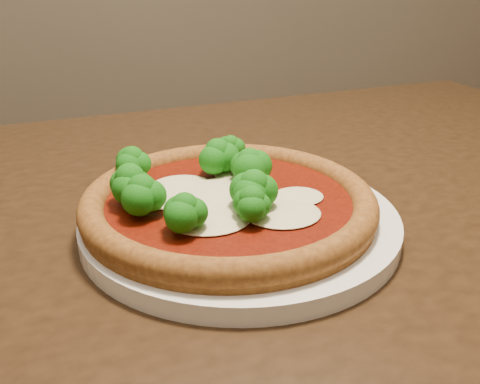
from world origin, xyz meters
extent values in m
cube|color=black|center=(0.15, -0.05, 0.73)|extent=(1.32, 1.06, 0.04)
cylinder|color=black|center=(0.63, 0.43, 0.35)|extent=(0.06, 0.06, 0.71)
cylinder|color=white|center=(0.08, -0.09, 0.76)|extent=(0.31, 0.31, 0.02)
cylinder|color=brown|center=(0.07, -0.09, 0.77)|extent=(0.28, 0.28, 0.01)
torus|color=brown|center=(0.07, -0.09, 0.78)|extent=(0.29, 0.29, 0.03)
cylinder|color=#631004|center=(0.07, -0.09, 0.78)|extent=(0.24, 0.24, 0.00)
ellipsoid|color=beige|center=(0.04, -0.13, 0.78)|extent=(0.08, 0.07, 0.01)
ellipsoid|color=beige|center=(0.09, -0.03, 0.78)|extent=(0.05, 0.05, 0.00)
ellipsoid|color=beige|center=(0.07, -0.08, 0.78)|extent=(0.09, 0.08, 0.01)
ellipsoid|color=beige|center=(0.01, -0.08, 0.78)|extent=(0.06, 0.05, 0.00)
ellipsoid|color=beige|center=(0.14, -0.10, 0.78)|extent=(0.05, 0.05, 0.00)
ellipsoid|color=beige|center=(0.03, -0.05, 0.78)|extent=(0.06, 0.06, 0.01)
ellipsoid|color=beige|center=(0.11, -0.13, 0.78)|extent=(0.07, 0.06, 0.01)
ellipsoid|color=#1B8815|center=(0.08, -0.14, 0.80)|extent=(0.04, 0.04, 0.03)
ellipsoid|color=#1B8815|center=(0.09, 0.01, 0.80)|extent=(0.03, 0.03, 0.03)
ellipsoid|color=#1B8815|center=(0.10, -0.06, 0.81)|extent=(0.05, 0.05, 0.04)
ellipsoid|color=#1B8815|center=(0.09, -0.12, 0.81)|extent=(0.05, 0.05, 0.04)
ellipsoid|color=#1B8815|center=(0.02, -0.15, 0.80)|extent=(0.04, 0.04, 0.04)
ellipsoid|color=#1B8815|center=(0.07, -0.02, 0.81)|extent=(0.05, 0.05, 0.04)
ellipsoid|color=#1B8815|center=(-0.01, -0.11, 0.81)|extent=(0.05, 0.05, 0.04)
ellipsoid|color=#1B8815|center=(-0.02, -0.02, 0.80)|extent=(0.04, 0.04, 0.04)
ellipsoid|color=#1B8815|center=(-0.02, -0.08, 0.81)|extent=(0.05, 0.05, 0.04)
camera|label=1|loc=(-0.02, -0.55, 1.00)|focal=40.00mm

